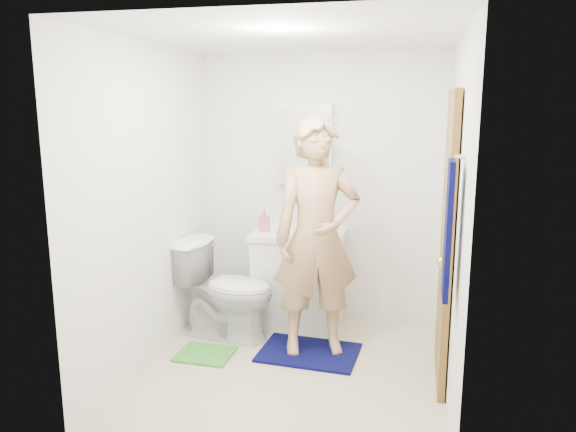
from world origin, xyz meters
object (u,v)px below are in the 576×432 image
object	(u,v)px
towel	(448,230)
man	(317,238)
vanity_cabinet	(299,280)
toilet	(227,289)
medicine_cabinet	(304,144)
soap_dispenser	(264,220)
toothbrush_cup	(321,225)

from	to	relation	value
towel	man	distance (m)	1.32
vanity_cabinet	towel	bearing A→B (deg)	-51.53
towel	man	xyz separation A→B (m)	(-0.92, 0.90, -0.31)
towel	toilet	distance (m)	2.17
vanity_cabinet	medicine_cabinet	size ratio (longest dim) A/B	1.14
vanity_cabinet	soap_dispenser	distance (m)	0.62
vanity_cabinet	toothbrush_cup	xyz separation A→B (m)	(0.18, 0.10, 0.49)
towel	toilet	xyz separation A→B (m)	(-1.71, 1.05, -0.83)
toothbrush_cup	man	world-z (taller)	man
toilet	man	xyz separation A→B (m)	(0.79, -0.15, 0.52)
vanity_cabinet	towel	world-z (taller)	towel
toilet	soap_dispenser	xyz separation A→B (m)	(0.23, 0.38, 0.53)
medicine_cabinet	toilet	xyz separation A→B (m)	(-0.53, -0.66, -1.18)
towel	medicine_cabinet	bearing A→B (deg)	124.61
medicine_cabinet	man	distance (m)	1.07
towel	man	bearing A→B (deg)	135.41
medicine_cabinet	toothbrush_cup	bearing A→B (deg)	-35.04
toilet	toothbrush_cup	bearing A→B (deg)	-44.55
soap_dispenser	man	world-z (taller)	man
vanity_cabinet	medicine_cabinet	world-z (taller)	medicine_cabinet
man	toilet	bearing A→B (deg)	150.41
medicine_cabinet	toothbrush_cup	xyz separation A→B (m)	(0.18, -0.13, -0.71)
vanity_cabinet	toilet	bearing A→B (deg)	-140.76
toothbrush_cup	vanity_cabinet	bearing A→B (deg)	-151.52
medicine_cabinet	toothbrush_cup	size ratio (longest dim) A/B	6.31
toilet	soap_dispenser	size ratio (longest dim) A/B	4.38
vanity_cabinet	soap_dispenser	size ratio (longest dim) A/B	4.21
medicine_cabinet	towel	distance (m)	2.11
vanity_cabinet	toothbrush_cup	size ratio (longest dim) A/B	7.21
medicine_cabinet	soap_dispenser	world-z (taller)	medicine_cabinet
towel	soap_dispenser	bearing A→B (deg)	135.91
towel	man	world-z (taller)	man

